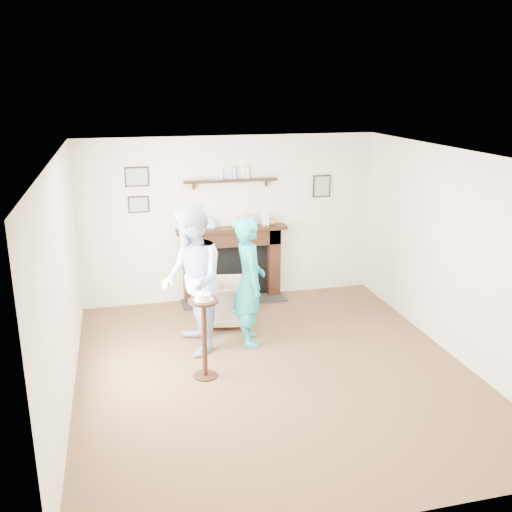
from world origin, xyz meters
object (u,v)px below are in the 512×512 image
at_px(armchair, 225,323).
at_px(pedestal_table, 204,323).
at_px(woman, 250,342).
at_px(man, 194,350).

distance_m(armchair, pedestal_table, 1.66).
bearing_deg(woman, armchair, 18.80).
relative_size(man, woman, 1.12).
xyz_separation_m(man, pedestal_table, (0.03, -0.71, 0.66)).
distance_m(armchair, man, 0.90).
bearing_deg(armchair, man, 153.95).
bearing_deg(pedestal_table, armchair, 70.84).
xyz_separation_m(armchair, man, (-0.53, -0.73, 0.00)).
bearing_deg(man, armchair, 140.07).
height_order(armchair, pedestal_table, pedestal_table).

